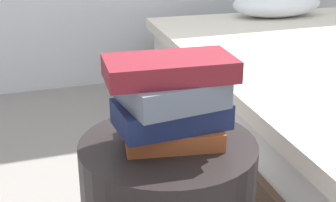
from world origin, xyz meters
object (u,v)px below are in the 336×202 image
object	(u,v)px
book_rust	(172,132)
book_navy	(171,114)
book_maroon	(168,68)
book_slate	(170,89)

from	to	relation	value
book_rust	book_navy	size ratio (longest dim) A/B	0.88
book_rust	book_navy	xyz separation A→B (m)	(-0.00, -0.01, 0.05)
book_rust	book_navy	bearing A→B (deg)	-109.61
book_rust	book_maroon	bearing A→B (deg)	-117.94
book_navy	book_rust	bearing A→B (deg)	57.89
book_maroon	book_navy	bearing A→B (deg)	52.14
book_maroon	book_slate	bearing A→B (deg)	66.14
book_rust	book_slate	bearing A→B (deg)	-145.37
book_navy	book_slate	size ratio (longest dim) A/B	1.18
book_rust	book_maroon	distance (m)	0.17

